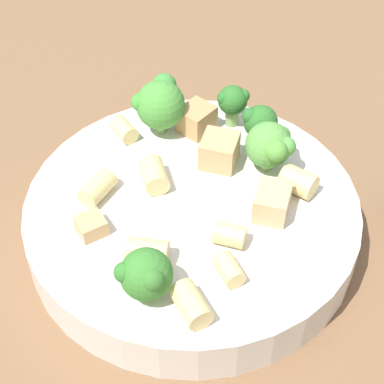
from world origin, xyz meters
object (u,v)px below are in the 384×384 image
Objects in this scene: broccoli_floret_4 at (160,103)px; rigatoni_7 at (147,252)px; chicken_chunk_2 at (197,119)px; chicken_chunk_3 at (219,151)px; broccoli_floret_2 at (271,145)px; broccoli_floret_1 at (233,101)px; rigatoni_4 at (191,305)px; broccoli_floret_3 at (146,275)px; chicken_chunk_0 at (91,226)px; chicken_chunk_1 at (272,202)px; rigatoni_0 at (298,182)px; rigatoni_3 at (229,270)px; rigatoni_6 at (229,235)px; rigatoni_1 at (97,188)px; broccoli_floret_0 at (259,121)px; rigatoni_5 at (154,175)px; pasta_bowl at (192,216)px; rigatoni_2 at (124,130)px.

broccoli_floret_4 is 0.13m from rigatoni_7.
chicken_chunk_3 is (-0.01, 0.04, 0.00)m from chicken_chunk_2.
chicken_chunk_3 reaches higher than chicken_chunk_2.
broccoli_floret_1 is at bearing -77.54° from broccoli_floret_2.
broccoli_floret_1 reaches higher than rigatoni_4.
broccoli_floret_3 is 1.47× the size of chicken_chunk_2.
chicken_chunk_1 is at bearing 175.30° from chicken_chunk_0.
rigatoni_0 is 1.18× the size of rigatoni_3.
broccoli_floret_3 is 0.16m from chicken_chunk_2.
chicken_chunk_1 reaches higher than rigatoni_6.
broccoli_floret_3 is at bearing 75.95° from broccoli_floret_4.
broccoli_floret_1 is at bearing -153.64° from rigatoni_1.
broccoli_floret_0 is at bearing -120.84° from rigatoni_4.
rigatoni_3 is 0.80× the size of rigatoni_5.
pasta_bowl is 8.63× the size of rigatoni_4.
rigatoni_5 is (0.08, -0.00, -0.01)m from broccoli_floret_2.
rigatoni_3 is (-0.07, 0.09, -0.00)m from rigatoni_1.
broccoli_floret_1 is at bearing -72.99° from rigatoni_0.
chicken_chunk_0 is (0.13, 0.03, -0.02)m from broccoli_floret_2.
rigatoni_3 is 0.14m from chicken_chunk_2.
broccoli_floret_2 reaches higher than broccoli_floret_0.
rigatoni_1 is (0.02, -0.09, -0.01)m from broccoli_floret_3.
broccoli_floret_4 reaches higher than rigatoni_1.
rigatoni_5 is 1.03× the size of chicken_chunk_2.
pasta_bowl is 0.10m from broccoli_floret_1.
chicken_chunk_2 is at bearing -28.22° from broccoli_floret_0.
chicken_chunk_0 is (0.08, -0.05, -0.00)m from rigatoni_3.
pasta_bowl is at bearing -83.38° from rigatoni_3.
broccoli_floret_1 is 1.43× the size of rigatoni_0.
broccoli_floret_0 is 1.15× the size of rigatoni_4.
broccoli_floret_4 reaches higher than rigatoni_3.
rigatoni_6 is 0.76× the size of chicken_chunk_1.
chicken_chunk_3 reaches higher than rigatoni_7.
rigatoni_1 is 1.31× the size of rigatoni_6.
broccoli_floret_3 is 2.04× the size of chicken_chunk_0.
rigatoni_4 is (0.02, 0.09, 0.02)m from pasta_bowl.
pasta_bowl is at bearing 74.43° from chicken_chunk_2.
rigatoni_0 is at bearing 132.62° from broccoli_floret_4.
rigatoni_4 is at bearing 142.26° from broccoli_floret_3.
rigatoni_3 is (0.07, 0.06, -0.00)m from rigatoni_0.
rigatoni_7 is at bearing 88.19° from rigatoni_2.
broccoli_floret_2 is 1.43× the size of rigatoni_4.
pasta_bowl is at bearing -4.45° from rigatoni_0.
broccoli_floret_4 reaches higher than rigatoni_0.
broccoli_floret_3 is 0.09m from rigatoni_1.
broccoli_floret_1 reaches higher than rigatoni_5.
rigatoni_5 is at bearing 74.73° from broccoli_floret_4.
pasta_bowl is 0.06m from chicken_chunk_1.
rigatoni_0 is 0.14m from rigatoni_2.
rigatoni_5 is (-0.02, -0.09, -0.01)m from broccoli_floret_3.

